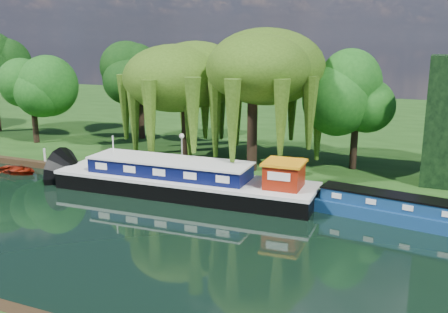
% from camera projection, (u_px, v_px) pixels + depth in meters
% --- Properties ---
extents(ground, '(120.00, 120.00, 0.00)m').
position_uv_depth(ground, '(79.00, 224.00, 26.07)').
color(ground, black).
extents(far_bank, '(120.00, 52.00, 0.45)m').
position_uv_depth(far_bank, '(277.00, 121.00, 56.32)').
color(far_bank, '#183B10').
rests_on(far_bank, ground).
extents(dutch_barge, '(16.70, 4.38, 3.50)m').
position_uv_depth(dutch_barge, '(185.00, 181.00, 30.76)').
color(dutch_barge, black).
rests_on(dutch_barge, ground).
extents(narrowboat, '(10.86, 3.29, 1.56)m').
position_uv_depth(narrowboat, '(392.00, 210.00, 26.46)').
color(narrowboat, navy).
rests_on(narrowboat, ground).
extents(red_dinghy, '(3.15, 2.26, 0.65)m').
position_uv_depth(red_dinghy, '(18.00, 173.00, 35.81)').
color(red_dinghy, maroon).
rests_on(red_dinghy, ground).
extents(willow_left, '(6.90, 6.90, 8.27)m').
position_uv_depth(willow_left, '(185.00, 79.00, 37.24)').
color(willow_left, black).
rests_on(willow_left, far_bank).
extents(willow_right, '(7.22, 7.22, 8.79)m').
position_uv_depth(willow_right, '(253.00, 78.00, 33.41)').
color(willow_right, black).
rests_on(willow_right, far_bank).
extents(tree_far_left, '(4.52, 4.52, 7.29)m').
position_uv_depth(tree_far_left, '(32.00, 86.00, 42.88)').
color(tree_far_left, black).
rests_on(tree_far_left, far_bank).
extents(tree_far_mid, '(4.86, 4.86, 7.96)m').
position_uv_depth(tree_far_mid, '(140.00, 78.00, 44.60)').
color(tree_far_mid, black).
rests_on(tree_far_mid, far_bank).
extents(tree_far_right, '(4.35, 4.35, 7.12)m').
position_uv_depth(tree_far_right, '(357.00, 99.00, 34.14)').
color(tree_far_right, black).
rests_on(tree_far_right, far_bank).
extents(lamppost, '(0.36, 0.36, 2.56)m').
position_uv_depth(lamppost, '(182.00, 142.00, 34.67)').
color(lamppost, silver).
rests_on(lamppost, far_bank).
extents(mooring_posts, '(19.16, 0.16, 1.00)m').
position_uv_depth(mooring_posts, '(154.00, 168.00, 33.53)').
color(mooring_posts, silver).
rests_on(mooring_posts, far_bank).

